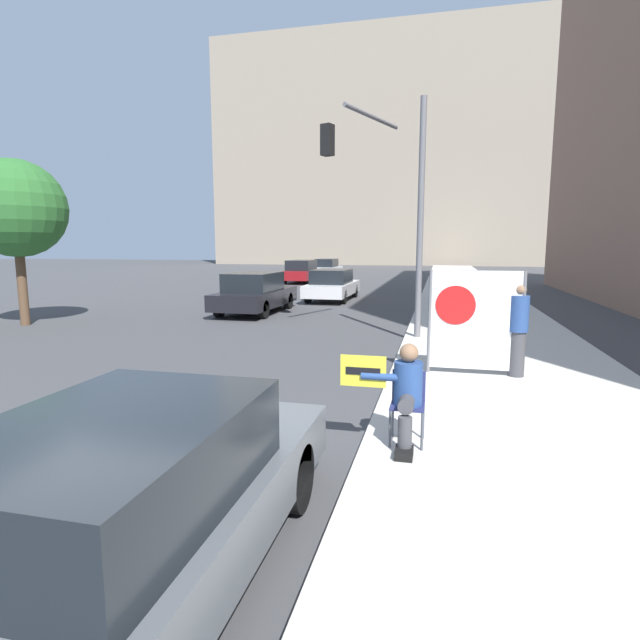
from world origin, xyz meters
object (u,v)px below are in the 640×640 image
jogger_on_sidewalk (518,329)px  car_on_road_nearest (255,293)px  protest_banner (474,320)px  seated_protester (405,391)px  car_on_road_midblock (332,285)px  traffic_light_pole (384,181)px  street_tree_near_curb (16,209)px  parked_car_curbside (129,506)px  car_on_road_far_lane (327,268)px  car_on_road_distant (302,272)px

jogger_on_sidewalk → car_on_road_nearest: jogger_on_sidewalk is taller
jogger_on_sidewalk → protest_banner: bearing=-1.4°
seated_protester → car_on_road_midblock: car_on_road_midblock is taller
traffic_light_pole → street_tree_near_curb: bearing=-177.5°
seated_protester → car_on_road_nearest: (-6.33, 11.69, -0.03)m
seated_protester → jogger_on_sidewalk: jogger_on_sidewalk is taller
jogger_on_sidewalk → street_tree_near_curb: bearing=-19.9°
protest_banner → traffic_light_pole: size_ratio=0.32×
seated_protester → parked_car_curbside: parked_car_curbside is taller
protest_banner → traffic_light_pole: bearing=117.7°
car_on_road_nearest → car_on_road_far_lane: (-2.28, 22.27, -0.02)m
car_on_road_midblock → seated_protester: bearing=-75.0°
parked_car_curbside → street_tree_near_curb: (-10.66, 10.14, 2.91)m
traffic_light_pole → car_on_road_distant: traffic_light_pole is taller
seated_protester → parked_car_curbside: bearing=-101.8°
car_on_road_midblock → car_on_road_far_lane: 17.75m
car_on_road_distant → street_tree_near_curb: street_tree_near_curb is taller
car_on_road_midblock → car_on_road_distant: size_ratio=1.01×
jogger_on_sidewalk → parked_car_curbside: jogger_on_sidewalk is taller
car_on_road_midblock → car_on_road_distant: car_on_road_distant is taller
seated_protester → traffic_light_pole: 8.49m
parked_car_curbside → jogger_on_sidewalk: bearing=62.5°
car_on_road_distant → car_on_road_far_lane: (0.21, 6.84, -0.03)m
parked_car_curbside → street_tree_near_curb: 15.00m
protest_banner → seated_protester: bearing=-105.2°
parked_car_curbside → car_on_road_far_lane: 37.53m
car_on_road_distant → street_tree_near_curb: 20.41m
traffic_light_pole → parked_car_curbside: 11.19m
car_on_road_nearest → car_on_road_distant: 15.63m
parked_car_curbside → car_on_road_far_lane: (-6.92, 36.89, 0.04)m
protest_banner → jogger_on_sidewalk: bearing=4.4°
protest_banner → car_on_road_distant: protest_banner is taller
protest_banner → parked_car_curbside: protest_banner is taller
car_on_road_midblock → car_on_road_distant: 11.30m
seated_protester → protest_banner: (0.99, 3.63, 0.36)m
car_on_road_midblock → car_on_road_distant: bearing=112.7°
seated_protester → car_on_road_midblock: size_ratio=0.26×
seated_protester → parked_car_curbside: size_ratio=0.28×
traffic_light_pole → car_on_road_nearest: (-5.19, 3.99, -3.40)m
jogger_on_sidewalk → car_on_road_distant: 25.71m
traffic_light_pole → car_on_road_midblock: traffic_light_pole is taller
car_on_road_midblock → car_on_road_far_lane: size_ratio=1.01×
car_on_road_distant → car_on_road_far_lane: size_ratio=1.00×
parked_car_curbside → car_on_road_distant: car_on_road_distant is taller
parked_car_curbside → car_on_road_distant: 30.88m
street_tree_near_curb → car_on_road_distant: bearing=79.9°
car_on_road_nearest → street_tree_near_curb: street_tree_near_curb is taller
car_on_road_nearest → car_on_road_far_lane: bearing=95.8°
jogger_on_sidewalk → car_on_road_nearest: (-8.09, 8.00, -0.24)m
jogger_on_sidewalk → car_on_road_nearest: 11.38m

